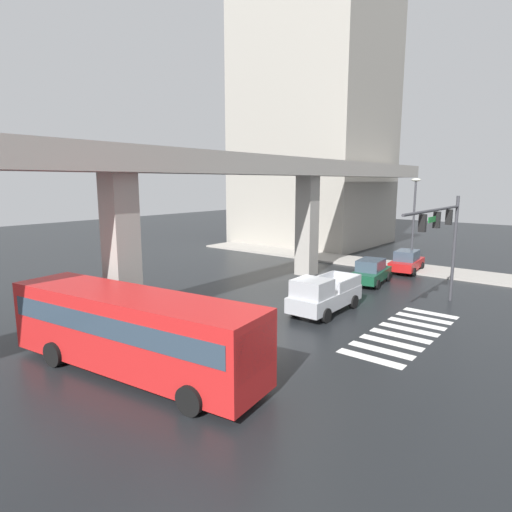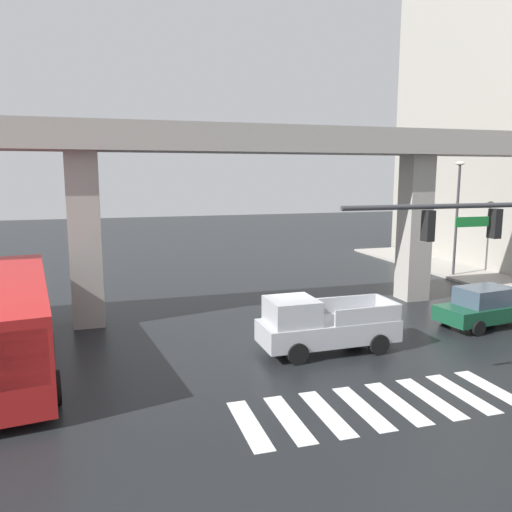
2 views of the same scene
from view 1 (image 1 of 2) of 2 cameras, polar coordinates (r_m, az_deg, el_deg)
The scene contains 12 objects.
ground_plane at distance 24.45m, azimuth 4.67°, elevation -6.83°, with size 120.00×120.00×0.00m, color black.
crosswalk_stripes at distance 21.69m, azimuth 19.11°, elevation -9.55°, with size 8.25×2.80×0.01m.
elevated_overpass at distance 25.93m, azimuth -2.71°, elevation 10.82°, with size 56.77×2.41×8.62m.
office_building at distance 53.06m, azimuth 7.97°, elevation 27.62°, with size 13.20×14.92×46.52m, color gray.
sidewalk_east at distance 38.30m, azimuth 14.95°, elevation -0.90°, with size 4.00×36.00×0.15m, color #9E9991.
pickup_truck at distance 23.37m, azimuth 8.84°, elevation -5.20°, with size 5.13×2.14×2.08m.
city_bus at distance 16.64m, azimuth -16.09°, elevation -9.09°, with size 3.88×11.03×2.99m.
sedan_red at distance 35.57m, azimuth 19.34°, elevation -0.66°, with size 4.45×2.28×1.72m.
sedan_dark_green at distance 30.78m, azimuth 14.95°, elevation -2.01°, with size 4.49×2.36×1.72m.
traffic_signal_mast at distance 24.93m, azimuth 23.48°, elevation 3.39°, with size 8.69×0.32×6.20m.
street_lamp_near_corner at distance 35.24m, azimuth 20.20°, elevation 5.27°, with size 0.44×0.70×7.24m.
street_lamp_mid_block at distance 39.63m, azimuth 6.21°, elevation 6.27°, with size 0.44×0.70×7.24m.
Camera 1 is at (-19.41, -13.10, 7.02)m, focal length 30.18 mm.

